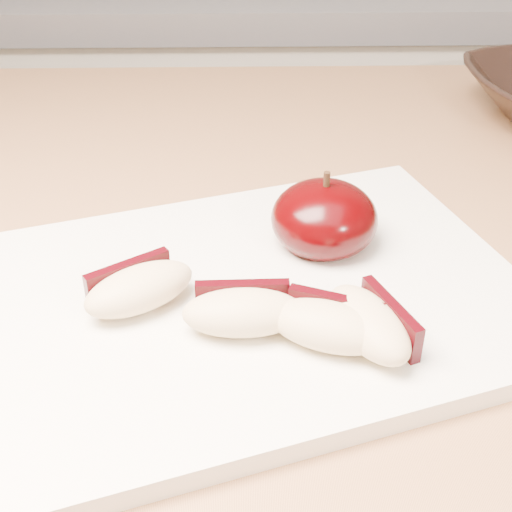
{
  "coord_description": "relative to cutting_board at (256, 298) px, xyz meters",
  "views": [
    {
      "loc": [
        -0.01,
        0.03,
        1.17
      ],
      "look_at": [
        -0.0,
        0.38,
        0.94
      ],
      "focal_mm": 50.0,
      "sensor_mm": 36.0,
      "label": 1
    }
  ],
  "objects": [
    {
      "name": "back_cabinet",
      "position": [
        0.0,
        0.82,
        -0.44
      ],
      "size": [
        2.4,
        0.62,
        0.94
      ],
      "color": "silver",
      "rests_on": "ground"
    },
    {
      "name": "apple_wedge_c",
      "position": [
        0.04,
        -0.05,
        0.02
      ],
      "size": [
        0.08,
        0.06,
        0.02
      ],
      "rotation": [
        0.0,
        0.0,
        -0.38
      ],
      "color": "beige",
      "rests_on": "cutting_board"
    },
    {
      "name": "apple_half",
      "position": [
        0.05,
        0.05,
        0.02
      ],
      "size": [
        0.08,
        0.08,
        0.06
      ],
      "rotation": [
        0.0,
        0.0,
        -0.07
      ],
      "color": "black",
      "rests_on": "cutting_board"
    },
    {
      "name": "apple_wedge_b",
      "position": [
        -0.01,
        -0.04,
        0.02
      ],
      "size": [
        0.07,
        0.04,
        0.02
      ],
      "rotation": [
        0.0,
        0.0,
        0.02
      ],
      "color": "beige",
      "rests_on": "cutting_board"
    },
    {
      "name": "cutting_board",
      "position": [
        0.0,
        0.0,
        0.0
      ],
      "size": [
        0.39,
        0.33,
        0.01
      ],
      "primitive_type": "cube",
      "rotation": [
        0.0,
        0.0,
        0.31
      ],
      "color": "white",
      "rests_on": "island_counter"
    },
    {
      "name": "apple_wedge_d",
      "position": [
        0.06,
        -0.05,
        0.02
      ],
      "size": [
        0.06,
        0.08,
        0.02
      ],
      "rotation": [
        0.0,
        0.0,
        -1.18
      ],
      "color": "beige",
      "rests_on": "cutting_board"
    },
    {
      "name": "apple_wedge_a",
      "position": [
        -0.07,
        -0.01,
        0.02
      ],
      "size": [
        0.08,
        0.07,
        0.02
      ],
      "rotation": [
        0.0,
        0.0,
        0.59
      ],
      "color": "beige",
      "rests_on": "cutting_board"
    }
  ]
}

